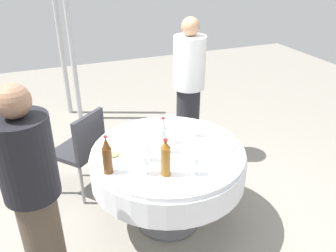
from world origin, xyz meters
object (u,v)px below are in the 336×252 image
dining_table (168,165)px  person_mid (189,89)px  wine_glass_right (145,161)px  wine_glass_inner (148,149)px  person_left (34,197)px  bottle_amber_west (166,158)px  bottle_clear_left (163,137)px  chair_outer (83,147)px  wine_glass_front (194,162)px  plate_front (221,144)px  bottle_brown_mid (107,156)px  wine_glass_outer (170,133)px  wine_glass_north (193,125)px  plate_near (114,156)px

dining_table → person_mid: bearing=57.2°
wine_glass_right → wine_glass_inner: 0.17m
person_left → bottle_amber_west: bearing=-106.8°
bottle_amber_west → person_mid: size_ratio=0.18×
bottle_clear_left → wine_glass_inner: bearing=-156.1°
bottle_amber_west → chair_outer: bearing=114.6°
person_mid → person_left: (-1.65, -1.30, -0.02)m
wine_glass_front → plate_front: bearing=37.1°
bottle_brown_mid → person_left: 0.55m
dining_table → wine_glass_inner: (-0.20, -0.09, 0.26)m
wine_glass_right → person_left: 0.76m
dining_table → wine_glass_outer: bearing=59.3°
wine_glass_north → bottle_amber_west: bearing=-133.6°
wine_glass_right → dining_table: bearing=41.8°
bottle_clear_left → wine_glass_front: size_ratio=2.17×
wine_glass_outer → chair_outer: size_ratio=0.16×
bottle_brown_mid → plate_near: bottle_brown_mid is taller
wine_glass_north → chair_outer: size_ratio=0.17×
wine_glass_right → person_mid: (0.90, 1.21, -0.02)m
wine_glass_outer → plate_front: (0.37, -0.19, -0.09)m
wine_glass_north → wine_glass_inner: 0.54m
wine_glass_right → wine_glass_north: bearing=34.1°
wine_glass_inner → person_mid: person_mid is taller
bottle_brown_mid → person_left: (-0.51, -0.20, -0.07)m
dining_table → plate_near: plate_near is taller
bottle_amber_west → wine_glass_north: bearing=46.4°
bottle_amber_west → wine_glass_north: bottle_amber_west is taller
bottle_brown_mid → plate_near: size_ratio=1.44×
wine_glass_right → wine_glass_outer: bearing=45.8°
dining_table → bottle_amber_west: (-0.14, -0.32, 0.29)m
bottle_brown_mid → wine_glass_right: size_ratio=2.00×
bottle_brown_mid → plate_near: bearing=66.2°
wine_glass_right → wine_glass_inner: size_ratio=1.05×
bottle_clear_left → wine_glass_front: (0.10, -0.36, -0.04)m
person_left → wine_glass_inner: bearing=-91.7°
wine_glass_inner → wine_glass_front: 0.38m
dining_table → wine_glass_right: (-0.28, -0.25, 0.26)m
wine_glass_north → person_mid: size_ratio=0.09×
bottle_amber_west → wine_glass_right: 0.15m
wine_glass_outer → chair_outer: 0.94m
wine_glass_outer → plate_front: size_ratio=0.55×
bottle_amber_west → person_mid: 1.49m
dining_table → wine_glass_right: 0.45m
plate_near → wine_glass_north: bearing=6.5°
plate_near → bottle_brown_mid: bearing=-113.8°
wine_glass_inner → person_left: 0.86m
wine_glass_right → person_left: bearing=-173.2°
wine_glass_north → wine_glass_front: wine_glass_north is taller
bottle_amber_west → wine_glass_outer: bearing=64.2°
bottle_clear_left → wine_glass_outer: (0.11, 0.12, -0.05)m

